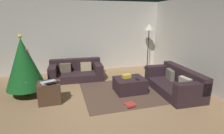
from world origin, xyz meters
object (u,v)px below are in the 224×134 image
object	(u,v)px
couch_left	(76,71)
book_stack	(130,105)
ottoman	(130,85)
christmas_tree	(24,64)
couch_right	(176,83)
side_table	(50,93)
gift_box	(126,76)
laptop	(49,81)
tv_remote	(138,79)
corner_lamp	(149,31)

from	to	relation	value
couch_left	book_stack	size ratio (longest dim) A/B	6.08
ottoman	christmas_tree	size ratio (longest dim) A/B	0.51
ottoman	christmas_tree	distance (m)	2.86
couch_right	christmas_tree	world-z (taller)	christmas_tree
book_stack	side_table	bearing A→B (deg)	157.67
gift_box	laptop	distance (m)	2.04
ottoman	tv_remote	world-z (taller)	tv_remote
corner_lamp	couch_left	bearing A→B (deg)	-170.84
couch_right	book_stack	world-z (taller)	couch_right
gift_box	ottoman	bearing A→B (deg)	-49.50
corner_lamp	couch_right	bearing A→B (deg)	-98.44
couch_right	corner_lamp	world-z (taller)	corner_lamp
couch_left	corner_lamp	bearing A→B (deg)	-167.90
couch_right	tv_remote	size ratio (longest dim) A/B	11.61
laptop	corner_lamp	size ratio (longest dim) A/B	0.27
couch_right	ottoman	xyz separation A→B (m)	(-1.22, 0.37, -0.07)
couch_left	couch_right	bearing A→B (deg)	145.97
couch_left	couch_right	world-z (taller)	couch_right
tv_remote	side_table	xyz separation A→B (m)	(-2.28, 0.08, -0.14)
laptop	tv_remote	bearing A→B (deg)	-0.51
couch_right	tv_remote	world-z (taller)	couch_right
tv_remote	book_stack	bearing A→B (deg)	-128.34
couch_right	christmas_tree	bearing A→B (deg)	79.64
ottoman	book_stack	world-z (taller)	ottoman
couch_right	ottoman	distance (m)	1.27
ottoman	laptop	world-z (taller)	laptop
side_table	corner_lamp	distance (m)	4.43
ottoman	book_stack	xyz separation A→B (m)	(-0.31, -0.81, -0.16)
laptop	book_stack	size ratio (longest dim) A/B	1.64
gift_box	couch_left	bearing A→B (deg)	130.73
couch_left	couch_right	distance (m)	3.20
gift_box	laptop	size ratio (longest dim) A/B	0.49
ottoman	side_table	bearing A→B (deg)	-178.08
christmas_tree	laptop	xyz separation A→B (m)	(0.62, -0.68, -0.30)
couch_right	tv_remote	xyz separation A→B (m)	(-1.06, 0.22, 0.14)
gift_box	laptop	xyz separation A→B (m)	(-2.03, -0.21, 0.13)
side_table	laptop	size ratio (longest dim) A/B	1.10
tv_remote	laptop	bearing A→B (deg)	176.47
couch_right	corner_lamp	size ratio (longest dim) A/B	1.05
couch_right	gift_box	bearing A→B (deg)	73.42
couch_left	side_table	size ratio (longest dim) A/B	3.38
tv_remote	side_table	bearing A→B (deg)	175.01
gift_box	christmas_tree	distance (m)	2.72
gift_box	tv_remote	world-z (taller)	gift_box
ottoman	gift_box	world-z (taller)	gift_box
couch_left	christmas_tree	xyz separation A→B (m)	(-1.38, -1.00, 0.62)
christmas_tree	corner_lamp	bearing A→B (deg)	18.93
gift_box	side_table	distance (m)	2.06
couch_left	corner_lamp	distance (m)	3.21
ottoman	side_table	world-z (taller)	side_table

